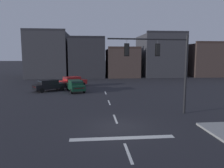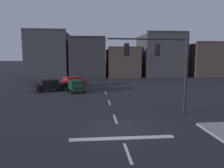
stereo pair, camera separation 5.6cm
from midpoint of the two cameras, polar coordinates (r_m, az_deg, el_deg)
ground_plane at (r=15.24m, az=1.81°, el=-11.48°), size 400.00×400.00×0.00m
stop_bar_paint at (r=13.38m, az=2.89°, el=-14.24°), size 6.40×0.50×0.01m
lane_centreline at (r=17.13m, az=0.97°, el=-9.29°), size 0.16×26.40×0.01m
signal_mast_near_side at (r=18.26m, az=13.94°, el=6.23°), size 6.81×0.65×6.79m
car_lot_nearside at (r=35.15m, az=-10.37°, el=0.73°), size 4.67×3.91×1.61m
car_lot_middle at (r=30.08m, az=-9.63°, el=-0.40°), size 2.98×4.73×1.61m
car_lot_farside at (r=31.43m, az=-16.32°, el=-0.26°), size 4.66×3.95×1.61m
building_row at (r=52.25m, az=4.24°, el=6.99°), size 49.55×12.09×10.57m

